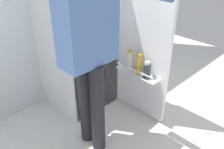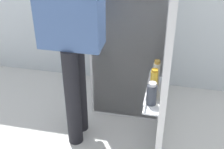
{
  "view_description": "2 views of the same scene",
  "coord_description": "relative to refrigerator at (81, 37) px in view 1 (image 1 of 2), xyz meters",
  "views": [
    {
      "loc": [
        -1.41,
        -1.38,
        1.7
      ],
      "look_at": [
        -0.1,
        -0.06,
        0.64
      ],
      "focal_mm": 38.62,
      "sensor_mm": 36.0,
      "label": 1
    },
    {
      "loc": [
        0.35,
        -1.97,
        1.84
      ],
      "look_at": [
        -0.06,
        -0.06,
        0.64
      ],
      "focal_mm": 49.9,
      "sensor_mm": 36.0,
      "label": 2
    }
  ],
  "objects": [
    {
      "name": "ground_plane",
      "position": [
        -0.02,
        -0.51,
        -0.8
      ],
      "size": [
        5.47,
        5.47,
        0.0
      ],
      "primitive_type": "plane",
      "color": "silver"
    },
    {
      "name": "person",
      "position": [
        -0.36,
        -0.57,
        0.22
      ],
      "size": [
        0.55,
        0.77,
        1.7
      ],
      "color": "black",
      "rests_on": "ground_plane"
    },
    {
      "name": "refrigerator",
      "position": [
        0.0,
        0.0,
        0.0
      ],
      "size": [
        0.68,
        1.23,
        1.61
      ],
      "color": "white",
      "rests_on": "ground_plane"
    }
  ]
}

